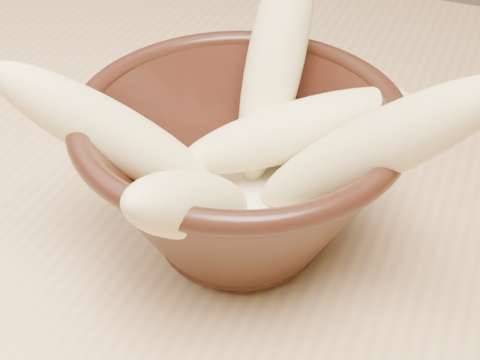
% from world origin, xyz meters
% --- Properties ---
extents(table, '(1.20, 0.80, 0.75)m').
position_xyz_m(table, '(0.00, 0.00, 0.67)').
color(table, tan).
rests_on(table, ground).
extents(bowl, '(0.21, 0.21, 0.12)m').
position_xyz_m(bowl, '(0.08, -0.08, 0.82)').
color(bowl, black).
rests_on(bowl, table).
extents(milk_puddle, '(0.12, 0.12, 0.02)m').
position_xyz_m(milk_puddle, '(0.08, -0.08, 0.79)').
color(milk_puddle, beige).
rests_on(milk_puddle, bowl).
extents(banana_upright, '(0.04, 0.13, 0.17)m').
position_xyz_m(banana_upright, '(0.08, -0.02, 0.87)').
color(banana_upright, '#D7C17F').
rests_on(banana_upright, bowl).
extents(banana_left, '(0.15, 0.11, 0.14)m').
position_xyz_m(banana_left, '(0.01, -0.12, 0.85)').
color(banana_left, '#D7C17F').
rests_on(banana_left, bowl).
extents(banana_right, '(0.17, 0.06, 0.16)m').
position_xyz_m(banana_right, '(0.16, -0.09, 0.86)').
color(banana_right, '#D7C17F').
rests_on(banana_right, bowl).
extents(banana_across, '(0.16, 0.12, 0.08)m').
position_xyz_m(banana_across, '(0.11, -0.05, 0.84)').
color(banana_across, '#D7C17F').
rests_on(banana_across, bowl).
extents(banana_front, '(0.05, 0.14, 0.12)m').
position_xyz_m(banana_front, '(0.08, -0.15, 0.84)').
color(banana_front, '#D7C17F').
rests_on(banana_front, bowl).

